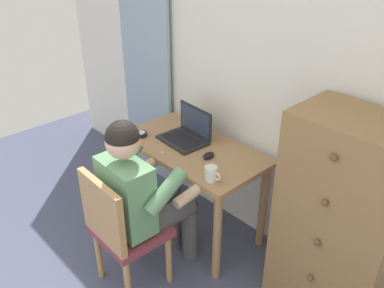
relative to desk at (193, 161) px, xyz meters
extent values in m
cube|color=silver|center=(0.32, 0.36, 0.64)|extent=(4.80, 0.05, 2.50)
cube|color=#8EA3B7|center=(-0.90, 0.29, 0.48)|extent=(0.62, 0.03, 2.17)
cube|color=#9E754C|center=(0.00, 0.00, 0.10)|extent=(1.08, 0.59, 0.03)
cylinder|color=#9E754C|center=(-0.48, -0.23, -0.26)|extent=(0.06, 0.06, 0.69)
cylinder|color=#9E754C|center=(0.48, -0.23, -0.26)|extent=(0.06, 0.06, 0.69)
cylinder|color=#9E754C|center=(-0.48, 0.23, -0.26)|extent=(0.06, 0.06, 0.69)
cylinder|color=#9E754C|center=(0.48, 0.23, -0.26)|extent=(0.06, 0.06, 0.69)
cube|color=olive|center=(1.10, 0.09, 0.04)|extent=(0.63, 0.42, 1.30)
sphere|color=brown|center=(1.10, -0.13, -0.22)|extent=(0.04, 0.04, 0.04)
sphere|color=brown|center=(1.10, -0.13, 0.04)|extent=(0.04, 0.04, 0.04)
sphere|color=brown|center=(1.10, -0.13, 0.31)|extent=(0.04, 0.04, 0.04)
sphere|color=brown|center=(1.10, -0.13, 0.57)|extent=(0.04, 0.04, 0.04)
cube|color=brown|center=(0.12, -0.65, -0.19)|extent=(0.43, 0.41, 0.05)
cube|color=tan|center=(0.12, -0.83, 0.05)|extent=(0.42, 0.05, 0.42)
cylinder|color=tan|center=(0.30, -0.49, -0.41)|extent=(0.04, 0.04, 0.40)
cylinder|color=tan|center=(-0.04, -0.48, -0.41)|extent=(0.04, 0.04, 0.40)
cylinder|color=tan|center=(0.29, -0.81, -0.41)|extent=(0.04, 0.04, 0.40)
cylinder|color=tan|center=(-0.05, -0.80, -0.41)|extent=(0.04, 0.04, 0.40)
cylinder|color=#4C4C4C|center=(0.22, -0.43, -0.14)|extent=(0.15, 0.40, 0.14)
cylinder|color=#4C4C4C|center=(0.04, -0.43, -0.14)|extent=(0.15, 0.40, 0.14)
cylinder|color=#4C4C4C|center=(0.22, -0.23, -0.37)|extent=(0.11, 0.11, 0.47)
cylinder|color=#4C4C4C|center=(0.04, -0.23, -0.37)|extent=(0.11, 0.11, 0.47)
cube|color=#609366|center=(0.12, -0.66, 0.09)|extent=(0.36, 0.21, 0.46)
cylinder|color=#609366|center=(0.34, -0.53, 0.17)|extent=(0.10, 0.30, 0.25)
cylinder|color=#609366|center=(-0.10, -0.52, 0.17)|extent=(0.10, 0.30, 0.25)
cylinder|color=#DBAD8E|center=(0.35, -0.33, 0.07)|extent=(0.08, 0.27, 0.11)
cylinder|color=#DBAD8E|center=(-0.09, -0.32, 0.07)|extent=(0.08, 0.27, 0.11)
sphere|color=#DBAD8E|center=(0.12, -0.65, 0.45)|extent=(0.20, 0.20, 0.20)
sphere|color=black|center=(0.12, -0.65, 0.48)|extent=(0.20, 0.20, 0.20)
cube|color=#232326|center=(-0.11, 0.00, 0.13)|extent=(0.35, 0.26, 0.02)
cube|color=black|center=(-0.11, -0.01, 0.14)|extent=(0.29, 0.17, 0.00)
cube|color=#232326|center=(-0.10, 0.12, 0.25)|extent=(0.34, 0.03, 0.22)
cube|color=#2D3851|center=(-0.10, 0.12, 0.25)|extent=(0.31, 0.02, 0.18)
ellipsoid|color=black|center=(0.18, -0.02, 0.14)|extent=(0.07, 0.11, 0.03)
cylinder|color=black|center=(-0.38, -0.17, 0.13)|extent=(0.09, 0.09, 0.03)
cylinder|color=silver|center=(-0.38, -0.17, 0.15)|extent=(0.06, 0.06, 0.00)
cylinder|color=silver|center=(0.38, -0.21, 0.17)|extent=(0.08, 0.08, 0.09)
torus|color=silver|center=(0.44, -0.21, 0.17)|extent=(0.06, 0.01, 0.06)
camera|label=1|loc=(1.85, -1.73, 1.55)|focal=38.49mm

